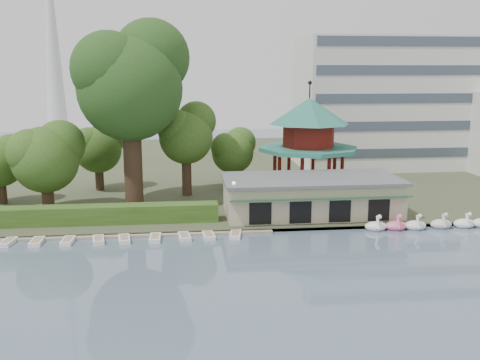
{
  "coord_description": "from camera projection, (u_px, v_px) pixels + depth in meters",
  "views": [
    {
      "loc": [
        -3.42,
        -31.99,
        15.28
      ],
      "look_at": [
        2.0,
        18.0,
        5.0
      ],
      "focal_mm": 40.0,
      "sensor_mm": 36.0,
      "label": 1
    }
  ],
  "objects": [
    {
      "name": "boathouse",
      "position": [
        311.0,
        195.0,
        56.57
      ],
      "size": [
        18.6,
        9.39,
        3.9
      ],
      "color": "#BAAB8C",
      "rests_on": "shore"
    },
    {
      "name": "small_trees",
      "position": [
        98.0,
        149.0,
        61.94
      ],
      "size": [
        38.7,
        16.62,
        11.33
      ],
      "color": "#3A281C",
      "rests_on": "shore"
    },
    {
      "name": "ground_plane",
      "position": [
        239.0,
        311.0,
        34.59
      ],
      "size": [
        220.0,
        220.0,
        0.0
      ],
      "primitive_type": "plane",
      "color": "slate",
      "rests_on": "ground"
    },
    {
      "name": "hedge",
      "position": [
        66.0,
        215.0,
        52.71
      ],
      "size": [
        30.0,
        2.0,
        1.8
      ],
      "primitive_type": "cube",
      "color": "#385A1E",
      "rests_on": "shore"
    },
    {
      "name": "pavilion",
      "position": [
        309.0,
        136.0,
        65.52
      ],
      "size": [
        12.4,
        12.4,
        13.5
      ],
      "color": "#BAAB8C",
      "rests_on": "shore"
    },
    {
      "name": "broadcast_tower",
      "position": [
        50.0,
        7.0,
        159.7
      ],
      "size": [
        8.0,
        8.0,
        96.0
      ],
      "color": "silver",
      "rests_on": "ground"
    },
    {
      "name": "moored_rowboats",
      "position": [
        82.0,
        240.0,
        48.6
      ],
      "size": [
        29.74,
        2.73,
        0.36
      ],
      "color": "white",
      "rests_on": "ground"
    },
    {
      "name": "big_tree",
      "position": [
        131.0,
        79.0,
        58.21
      ],
      "size": [
        12.63,
        11.76,
        20.66
      ],
      "color": "#3A281C",
      "rests_on": "shore"
    },
    {
      "name": "office_building",
      "position": [
        413.0,
        107.0,
        83.81
      ],
      "size": [
        38.0,
        18.0,
        20.0
      ],
      "color": "silver",
      "rests_on": "shore"
    },
    {
      "name": "lamp_post",
      "position": [
        234.0,
        195.0,
        52.58
      ],
      "size": [
        0.36,
        0.36,
        4.28
      ],
      "color": "black",
      "rests_on": "shore"
    },
    {
      "name": "shore",
      "position": [
        205.0,
        167.0,
        85.19
      ],
      "size": [
        220.0,
        70.0,
        0.4
      ],
      "primitive_type": "cube",
      "color": "#424930",
      "rests_on": "ground"
    },
    {
      "name": "swan_boats",
      "position": [
        430.0,
        225.0,
        52.77
      ],
      "size": [
        13.17,
        1.95,
        1.92
      ],
      "color": "white",
      "rests_on": "ground"
    },
    {
      "name": "dock",
      "position": [
        93.0,
        236.0,
        50.05
      ],
      "size": [
        34.0,
        1.6,
        0.24
      ],
      "primitive_type": "cube",
      "color": "gray",
      "rests_on": "ground"
    },
    {
      "name": "embankment",
      "position": [
        220.0,
        231.0,
        51.41
      ],
      "size": [
        220.0,
        0.6,
        0.3
      ],
      "primitive_type": "cube",
      "color": "gray",
      "rests_on": "ground"
    }
  ]
}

